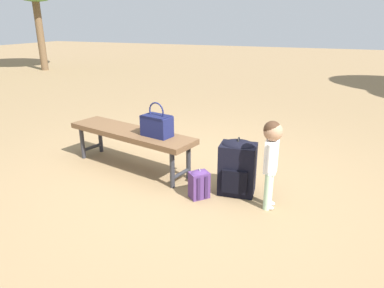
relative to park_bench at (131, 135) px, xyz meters
name	(u,v)px	position (x,y,z in m)	size (l,w,h in m)	color
ground_plane	(191,185)	(0.80, -0.17, -0.39)	(40.00, 40.00, 0.00)	#8C704C
park_bench	(131,135)	(0.00, 0.00, 0.00)	(1.65, 0.75, 0.45)	brown
handbag	(157,125)	(0.37, -0.06, 0.18)	(0.35, 0.24, 0.37)	#191E4C
child_standing	(271,152)	(1.62, -0.32, 0.15)	(0.17, 0.22, 0.82)	#B2D8B2
backpack_large	(237,166)	(1.28, -0.15, -0.10)	(0.37, 0.33, 0.58)	black
backpack_small	(199,183)	(0.98, -0.38, -0.24)	(0.22, 0.22, 0.30)	#4C2D66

